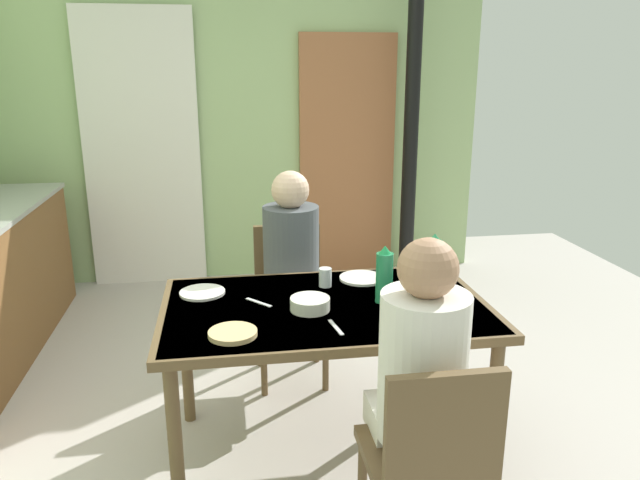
{
  "coord_description": "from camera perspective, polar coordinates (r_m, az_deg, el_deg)",
  "views": [
    {
      "loc": [
        -0.09,
        -2.44,
        1.74
      ],
      "look_at": [
        0.31,
        0.12,
        0.99
      ],
      "focal_mm": 33.81,
      "sensor_mm": 36.0,
      "label": 1
    }
  ],
  "objects": [
    {
      "name": "ground_plane",
      "position": [
        3.0,
        -5.84,
        -19.41
      ],
      "size": [
        6.75,
        6.75,
        0.0
      ],
      "primitive_type": "plane",
      "color": "#BCB2AC"
    },
    {
      "name": "wall_back",
      "position": [
        5.06,
        -8.01,
        10.99
      ],
      "size": [
        4.07,
        0.1,
        2.6
      ],
      "primitive_type": "cube",
      "color": "#A4C184",
      "rests_on": "ground_plane"
    },
    {
      "name": "door_wooden",
      "position": [
        5.12,
        2.57,
        7.79
      ],
      "size": [
        0.8,
        0.05,
        2.0
      ],
      "primitive_type": "cube",
      "color": "#A0603B",
      "rests_on": "ground_plane"
    },
    {
      "name": "stove_pipe_column",
      "position": [
        4.94,
        8.63,
        10.84
      ],
      "size": [
        0.12,
        0.12,
        2.6
      ],
      "primitive_type": "cylinder",
      "color": "black",
      "rests_on": "ground_plane"
    },
    {
      "name": "curtain_panel",
      "position": [
        5.02,
        -16.49,
        8.06
      ],
      "size": [
        0.9,
        0.03,
        2.19
      ],
      "primitive_type": "cube",
      "color": "white",
      "rests_on": "ground_plane"
    },
    {
      "name": "dining_table",
      "position": [
        2.67,
        0.5,
        -7.55
      ],
      "size": [
        1.42,
        0.87,
        0.74
      ],
      "color": "brown",
      "rests_on": "ground_plane"
    },
    {
      "name": "chair_near_diner",
      "position": [
        2.14,
        10.42,
        -19.71
      ],
      "size": [
        0.4,
        0.4,
        0.87
      ],
      "color": "brown",
      "rests_on": "ground_plane"
    },
    {
      "name": "chair_far_diner",
      "position": [
        3.45,
        -2.91,
        -4.99
      ],
      "size": [
        0.4,
        0.4,
        0.87
      ],
      "rotation": [
        0.0,
        0.0,
        3.14
      ],
      "color": "brown",
      "rests_on": "ground_plane"
    },
    {
      "name": "person_near_diner",
      "position": [
        2.1,
        9.59,
        -11.3
      ],
      "size": [
        0.3,
        0.37,
        0.77
      ],
      "color": "white",
      "rests_on": "ground_plane"
    },
    {
      "name": "person_far_diner",
      "position": [
        3.23,
        -2.72,
        -1.16
      ],
      "size": [
        0.3,
        0.37,
        0.77
      ],
      "rotation": [
        0.0,
        0.0,
        3.14
      ],
      "color": "#4E4952",
      "rests_on": "ground_plane"
    },
    {
      "name": "water_bottle_green_near",
      "position": [
        2.8,
        10.69,
        -2.28
      ],
      "size": [
        0.08,
        0.08,
        0.28
      ],
      "color": "#217B50",
      "rests_on": "dining_table"
    },
    {
      "name": "water_bottle_green_far",
      "position": [
        2.65,
        6.1,
        -3.38
      ],
      "size": [
        0.08,
        0.08,
        0.26
      ],
      "color": "#248451",
      "rests_on": "dining_table"
    },
    {
      "name": "serving_bowl_center",
      "position": [
        2.58,
        -0.95,
        -6.07
      ],
      "size": [
        0.17,
        0.17,
        0.05
      ],
      "primitive_type": "cylinder",
      "color": "silver",
      "rests_on": "dining_table"
    },
    {
      "name": "dinner_plate_near_left",
      "position": [
        2.95,
        3.96,
        -3.61
      ],
      "size": [
        0.22,
        0.22,
        0.01
      ],
      "primitive_type": "cylinder",
      "color": "white",
      "rests_on": "dining_table"
    },
    {
      "name": "dinner_plate_near_right",
      "position": [
        2.82,
        -11.08,
        -4.89
      ],
      "size": [
        0.21,
        0.21,
        0.01
      ],
      "primitive_type": "cylinder",
      "color": "white",
      "rests_on": "dining_table"
    },
    {
      "name": "drinking_glass_by_near_diner",
      "position": [
        2.84,
        0.5,
        -3.55
      ],
      "size": [
        0.06,
        0.06,
        0.09
      ],
      "primitive_type": "cylinder",
      "color": "silver",
      "rests_on": "dining_table"
    },
    {
      "name": "bread_plate_sliced",
      "position": [
        2.37,
        -8.26,
        -8.73
      ],
      "size": [
        0.19,
        0.19,
        0.02
      ],
      "primitive_type": "cylinder",
      "color": "#DBB77A",
      "rests_on": "dining_table"
    },
    {
      "name": "cutlery_knife_near",
      "position": [
        2.67,
        -5.82,
        -5.9
      ],
      "size": [
        0.11,
        0.12,
        0.0
      ],
      "primitive_type": "cube",
      "rotation": [
        0.0,
        0.0,
        2.3
      ],
      "color": "silver",
      "rests_on": "dining_table"
    },
    {
      "name": "cutlery_fork_near",
      "position": [
        2.42,
        1.51,
        -8.27
      ],
      "size": [
        0.04,
        0.15,
        0.0
      ],
      "primitive_type": "cube",
      "rotation": [
        0.0,
        0.0,
        1.73
      ],
      "color": "silver",
      "rests_on": "dining_table"
    },
    {
      "name": "cutlery_knife_far",
      "position": [
        3.06,
        9.01,
        -3.12
      ],
      "size": [
        0.15,
        0.03,
        0.0
      ],
      "primitive_type": "cube",
      "rotation": [
        0.0,
        0.0,
        3.04
      ],
      "color": "silver",
      "rests_on": "dining_table"
    }
  ]
}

